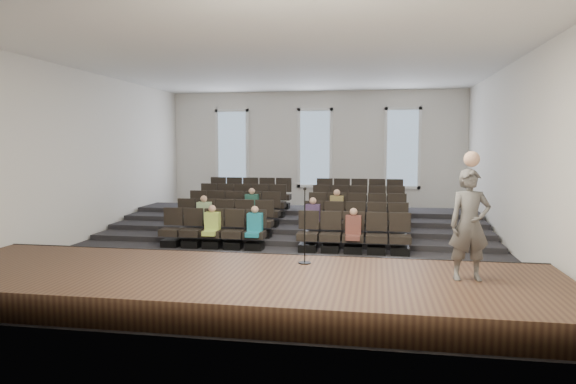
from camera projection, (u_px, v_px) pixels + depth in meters
name	position (u px, v px, depth m)	size (l,w,h in m)	color
ground	(285.00, 246.00, 14.37)	(14.00, 14.00, 0.00)	black
ceiling	(285.00, 64.00, 13.91)	(12.00, 14.00, 0.02)	white
wall_back	(315.00, 153.00, 21.03)	(12.00, 0.04, 5.00)	silver
wall_front	(197.00, 168.00, 7.25)	(12.00, 0.04, 5.00)	silver
wall_left	(85.00, 156.00, 15.16)	(0.04, 14.00, 5.00)	silver
wall_right	(516.00, 158.00, 13.12)	(0.04, 14.00, 5.00)	silver
stage	(236.00, 287.00, 9.34)	(11.80, 3.60, 0.50)	#49311F
stage_lip	(258.00, 265.00, 11.08)	(11.80, 0.06, 0.52)	black
risers	(301.00, 222.00, 17.46)	(11.80, 4.80, 0.60)	black
seating_rows	(294.00, 215.00, 15.82)	(6.80, 4.70, 1.67)	black
windows	(315.00, 148.00, 20.94)	(8.44, 0.10, 3.24)	white
audience	(274.00, 216.00, 14.65)	(4.85, 2.64, 1.10)	#B8D655
speaker	(470.00, 225.00, 8.80)	(0.70, 0.46, 1.92)	#53514E
mic_stand	(305.00, 241.00, 10.08)	(0.25, 0.25, 1.51)	black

